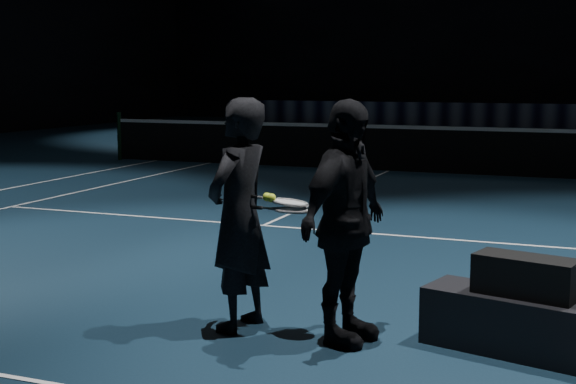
{
  "coord_description": "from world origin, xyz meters",
  "views": [
    {
      "loc": [
        4.1,
        -15.87,
        1.95
      ],
      "look_at": [
        1.93,
        -10.4,
        1.09
      ],
      "focal_mm": 50.0,
      "sensor_mm": 36.0,
      "label": 1
    }
  ],
  "objects_px": {
    "player_b": "(345,223)",
    "racket_lower": "(294,210)",
    "racket_upper": "(289,202)",
    "player_a": "(239,215)",
    "tennis_balls": "(270,195)",
    "player_bench": "(524,324)",
    "racket_bag": "(526,276)"
  },
  "relations": [
    {
      "from": "player_b",
      "to": "racket_upper",
      "type": "distance_m",
      "value": 0.47
    },
    {
      "from": "racket_lower",
      "to": "tennis_balls",
      "type": "distance_m",
      "value": 0.22
    },
    {
      "from": "racket_lower",
      "to": "racket_upper",
      "type": "bearing_deg",
      "value": 141.34
    },
    {
      "from": "player_b",
      "to": "racket_lower",
      "type": "relative_size",
      "value": 2.63
    },
    {
      "from": "tennis_balls",
      "to": "racket_lower",
      "type": "bearing_deg",
      "value": -2.12
    },
    {
      "from": "player_a",
      "to": "racket_upper",
      "type": "bearing_deg",
      "value": 103.91
    },
    {
      "from": "racket_lower",
      "to": "racket_bag",
      "type": "bearing_deg",
      "value": 8.13
    },
    {
      "from": "racket_lower",
      "to": "racket_upper",
      "type": "relative_size",
      "value": 1.0
    },
    {
      "from": "player_bench",
      "to": "tennis_balls",
      "type": "relative_size",
      "value": 11.7
    },
    {
      "from": "racket_lower",
      "to": "player_a",
      "type": "bearing_deg",
      "value": 180.0
    },
    {
      "from": "player_bench",
      "to": "racket_bag",
      "type": "xyz_separation_m",
      "value": [
        0.0,
        0.0,
        0.35
      ]
    },
    {
      "from": "player_b",
      "to": "tennis_balls",
      "type": "relative_size",
      "value": 14.91
    },
    {
      "from": "player_bench",
      "to": "racket_upper",
      "type": "xyz_separation_m",
      "value": [
        -1.71,
        -0.18,
        0.8
      ]
    },
    {
      "from": "racket_bag",
      "to": "racket_lower",
      "type": "xyz_separation_m",
      "value": [
        -1.66,
        -0.22,
        0.4
      ]
    },
    {
      "from": "player_bench",
      "to": "racket_lower",
      "type": "relative_size",
      "value": 2.06
    },
    {
      "from": "player_bench",
      "to": "player_a",
      "type": "relative_size",
      "value": 0.78
    },
    {
      "from": "player_b",
      "to": "racket_upper",
      "type": "bearing_deg",
      "value": 96.88
    },
    {
      "from": "player_b",
      "to": "racket_lower",
      "type": "distance_m",
      "value": 0.41
    },
    {
      "from": "racket_bag",
      "to": "player_b",
      "type": "bearing_deg",
      "value": -155.38
    },
    {
      "from": "player_b",
      "to": "racket_lower",
      "type": "height_order",
      "value": "player_b"
    },
    {
      "from": "player_b",
      "to": "racket_upper",
      "type": "relative_size",
      "value": 2.63
    },
    {
      "from": "player_a",
      "to": "racket_upper",
      "type": "xyz_separation_m",
      "value": [
        0.4,
        0.04,
        0.12
      ]
    },
    {
      "from": "player_a",
      "to": "racket_upper",
      "type": "distance_m",
      "value": 0.42
    },
    {
      "from": "racket_bag",
      "to": "tennis_balls",
      "type": "relative_size",
      "value": 5.85
    },
    {
      "from": "racket_bag",
      "to": "player_b",
      "type": "distance_m",
      "value": 1.32
    },
    {
      "from": "player_bench",
      "to": "racket_lower",
      "type": "distance_m",
      "value": 1.84
    },
    {
      "from": "racket_lower",
      "to": "tennis_balls",
      "type": "bearing_deg",
      "value": 178.53
    },
    {
      "from": "player_a",
      "to": "racket_lower",
      "type": "distance_m",
      "value": 0.45
    },
    {
      "from": "racket_lower",
      "to": "racket_upper",
      "type": "xyz_separation_m",
      "value": [
        -0.05,
        0.04,
        0.05
      ]
    },
    {
      "from": "racket_upper",
      "to": "tennis_balls",
      "type": "relative_size",
      "value": 5.67
    },
    {
      "from": "player_bench",
      "to": "tennis_balls",
      "type": "height_order",
      "value": "tennis_balls"
    },
    {
      "from": "player_bench",
      "to": "racket_upper",
      "type": "bearing_deg",
      "value": -159.47
    }
  ]
}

